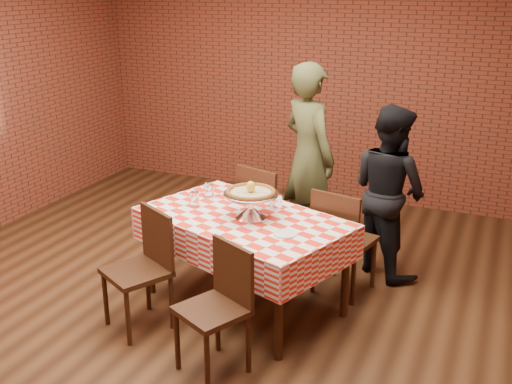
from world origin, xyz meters
TOP-DOWN VIEW (x-y plane):
  - ground at (0.00, 0.00)m, footprint 6.00×6.00m
  - back_wall at (0.00, 3.00)m, footprint 5.50×0.00m
  - table at (0.29, 0.20)m, footprint 1.78×1.40m
  - tablecloth at (0.29, 0.20)m, footprint 1.83×1.45m
  - pizza_stand at (0.35, 0.21)m, footprint 0.48×0.48m
  - pizza at (0.35, 0.21)m, footprint 0.42×0.42m
  - lemon at (0.35, 0.21)m, footprint 0.08×0.08m
  - water_glass_left at (-0.16, 0.25)m, footprint 0.10×0.10m
  - water_glass_right at (-0.15, 0.48)m, footprint 0.10×0.10m
  - side_plate at (0.71, -0.01)m, footprint 0.21×0.21m
  - sweetener_packet_a at (0.76, -0.19)m, footprint 0.05×0.04m
  - sweetener_packet_b at (0.82, -0.17)m, footprint 0.06×0.05m
  - condiment_caddy at (0.45, 0.46)m, footprint 0.11×0.11m
  - chair_near_left at (-0.29, -0.42)m, footprint 0.57×0.57m
  - chair_near_right at (0.47, -0.69)m, footprint 0.53×0.53m
  - chair_far_left at (0.17, 1.07)m, footprint 0.56×0.56m
  - chair_far_right at (0.96, 0.75)m, footprint 0.51×0.51m
  - diner_olive at (0.37, 1.52)m, footprint 0.78×0.72m
  - diner_black at (1.20, 1.25)m, footprint 0.93×0.89m

SIDE VIEW (x-z plane):
  - ground at x=0.00m, z-range 0.00..0.00m
  - table at x=0.29m, z-range 0.00..0.75m
  - chair_near_right at x=0.47m, z-range 0.00..0.87m
  - chair_near_left at x=-0.29m, z-range 0.00..0.90m
  - chair_far_right at x=0.96m, z-range 0.00..0.91m
  - chair_far_left at x=0.17m, z-range 0.00..0.93m
  - tablecloth at x=0.29m, z-range 0.49..0.76m
  - diner_black at x=1.20m, z-range 0.00..1.51m
  - sweetener_packet_a at x=0.76m, z-range 0.76..0.76m
  - sweetener_packet_b at x=0.82m, z-range 0.76..0.76m
  - side_plate at x=0.71m, z-range 0.76..0.77m
  - water_glass_left at x=-0.16m, z-range 0.76..0.88m
  - water_glass_right at x=-0.15m, z-range 0.76..0.88m
  - condiment_caddy at x=0.45m, z-range 0.76..0.88m
  - pizza_stand at x=0.35m, z-range 0.76..0.95m
  - diner_olive at x=0.37m, z-range 0.00..1.79m
  - pizza at x=0.35m, z-range 0.94..0.97m
  - lemon at x=0.35m, z-range 0.96..1.05m
  - back_wall at x=0.00m, z-range -1.30..4.20m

